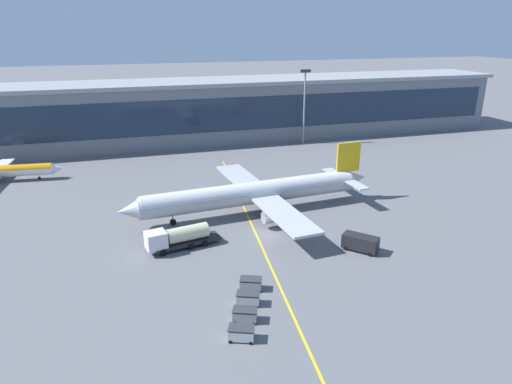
{
  "coord_description": "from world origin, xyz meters",
  "views": [
    {
      "loc": [
        -20.63,
        -60.73,
        30.33
      ],
      "look_at": [
        -0.03,
        7.19,
        4.5
      ],
      "focal_mm": 32.15,
      "sensor_mm": 36.0,
      "label": 1
    }
  ],
  "objects_px": {
    "main_airliner": "(254,193)",
    "fuel_tanker": "(178,237)",
    "crew_van": "(360,242)",
    "baggage_cart_2": "(248,298)",
    "baggage_cart_0": "(241,333)",
    "baggage_cart_3": "(251,283)",
    "baggage_cart_1": "(245,315)"
  },
  "relations": [
    {
      "from": "main_airliner",
      "to": "baggage_cart_1",
      "type": "xyz_separation_m",
      "value": [
        -9.79,
        -29.22,
        -2.84
      ]
    },
    {
      "from": "crew_van",
      "to": "fuel_tanker",
      "type": "bearing_deg",
      "value": 161.72
    },
    {
      "from": "crew_van",
      "to": "baggage_cart_0",
      "type": "xyz_separation_m",
      "value": [
        -21.34,
        -14.27,
        -0.53
      ]
    },
    {
      "from": "main_airliner",
      "to": "baggage_cart_0",
      "type": "height_order",
      "value": "main_airliner"
    },
    {
      "from": "baggage_cart_3",
      "to": "baggage_cart_1",
      "type": "bearing_deg",
      "value": -112.08
    },
    {
      "from": "main_airliner",
      "to": "baggage_cart_2",
      "type": "bearing_deg",
      "value": -108.1
    },
    {
      "from": "baggage_cart_3",
      "to": "fuel_tanker",
      "type": "bearing_deg",
      "value": 117.14
    },
    {
      "from": "crew_van",
      "to": "baggage_cart_2",
      "type": "height_order",
      "value": "crew_van"
    },
    {
      "from": "main_airliner",
      "to": "baggage_cart_3",
      "type": "distance_m",
      "value": 24.59
    },
    {
      "from": "baggage_cart_0",
      "to": "baggage_cart_2",
      "type": "relative_size",
      "value": 1.0
    },
    {
      "from": "baggage_cart_3",
      "to": "baggage_cart_2",
      "type": "bearing_deg",
      "value": -112.08
    },
    {
      "from": "baggage_cart_0",
      "to": "main_airliner",
      "type": "bearing_deg",
      "value": 71.15
    },
    {
      "from": "baggage_cart_1",
      "to": "baggage_cart_2",
      "type": "xyz_separation_m",
      "value": [
        1.2,
        2.97,
        0.0
      ]
    },
    {
      "from": "fuel_tanker",
      "to": "baggage_cart_2",
      "type": "distance_m",
      "value": 17.48
    },
    {
      "from": "baggage_cart_2",
      "to": "baggage_cart_1",
      "type": "bearing_deg",
      "value": -112.08
    },
    {
      "from": "crew_van",
      "to": "baggage_cart_2",
      "type": "xyz_separation_m",
      "value": [
        -18.94,
        -8.34,
        -0.53
      ]
    },
    {
      "from": "baggage_cart_0",
      "to": "baggage_cart_2",
      "type": "xyz_separation_m",
      "value": [
        2.41,
        5.93,
        0.0
      ]
    },
    {
      "from": "baggage_cart_1",
      "to": "fuel_tanker",
      "type": "bearing_deg",
      "value": 103.1
    },
    {
      "from": "main_airliner",
      "to": "crew_van",
      "type": "distance_m",
      "value": 20.82
    },
    {
      "from": "crew_van",
      "to": "baggage_cart_1",
      "type": "height_order",
      "value": "crew_van"
    },
    {
      "from": "fuel_tanker",
      "to": "baggage_cart_2",
      "type": "bearing_deg",
      "value": -70.84
    },
    {
      "from": "crew_van",
      "to": "baggage_cart_0",
      "type": "bearing_deg",
      "value": -146.24
    },
    {
      "from": "crew_van",
      "to": "main_airliner",
      "type": "bearing_deg",
      "value": 120.03
    },
    {
      "from": "main_airliner",
      "to": "fuel_tanker",
      "type": "xyz_separation_m",
      "value": [
        -14.31,
        -9.77,
        -1.87
      ]
    },
    {
      "from": "main_airliner",
      "to": "baggage_cart_3",
      "type": "height_order",
      "value": "main_airliner"
    },
    {
      "from": "main_airliner",
      "to": "crew_van",
      "type": "bearing_deg",
      "value": -59.97
    },
    {
      "from": "fuel_tanker",
      "to": "baggage_cart_3",
      "type": "xyz_separation_m",
      "value": [
        6.93,
        -13.52,
        -0.96
      ]
    },
    {
      "from": "baggage_cart_1",
      "to": "baggage_cart_3",
      "type": "height_order",
      "value": "same"
    },
    {
      "from": "main_airliner",
      "to": "crew_van",
      "type": "height_order",
      "value": "main_airliner"
    },
    {
      "from": "crew_van",
      "to": "baggage_cart_0",
      "type": "relative_size",
      "value": 1.69
    },
    {
      "from": "baggage_cart_3",
      "to": "main_airliner",
      "type": "bearing_deg",
      "value": 72.42
    },
    {
      "from": "main_airliner",
      "to": "baggage_cart_3",
      "type": "bearing_deg",
      "value": -107.58
    }
  ]
}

